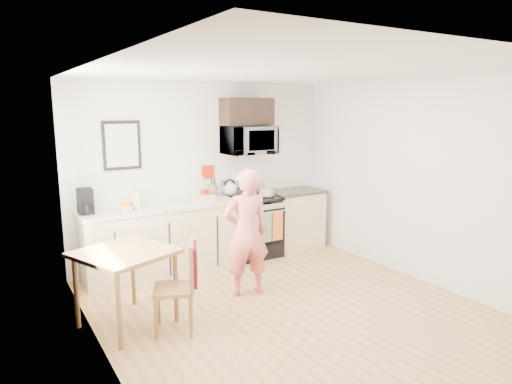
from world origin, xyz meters
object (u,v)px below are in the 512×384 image
dining_table (125,259)px  chair (186,274)px  range (252,228)px  cake (266,193)px  microwave (248,140)px  person (246,233)px

dining_table → chair: (0.48, -0.45, -0.11)m
dining_table → chair: bearing=-42.7°
range → dining_table: size_ratio=1.20×
range → cake: bearing=-31.1°
microwave → cake: (0.18, -0.21, -0.79)m
person → dining_table: 1.47m
range → dining_table: range is taller
person → cake: size_ratio=5.64×
dining_table → microwave: bearing=31.1°
chair → dining_table: bearing=161.5°
dining_table → chair: chair is taller
range → person: bearing=-123.6°
person → chair: bearing=39.0°
person → chair: size_ratio=1.65×
microwave → range: bearing=-89.9°
microwave → person: 1.84m
person → dining_table: person is taller
range → chair: 2.49m
microwave → chair: microwave is taller
person → cake: (0.99, 1.11, 0.20)m
range → microwave: (-0.00, 0.10, 1.32)m
cake → dining_table: bearing=-154.8°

